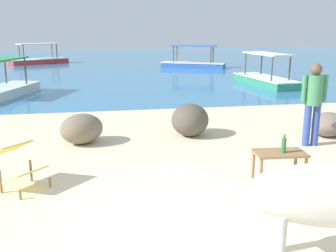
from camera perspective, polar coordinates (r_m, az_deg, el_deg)
name	(u,v)px	position (r m, az deg, el deg)	size (l,w,h in m)	color
sand_beach	(183,235)	(4.72, 2.21, -15.32)	(18.00, 14.00, 0.04)	beige
water_surface	(110,64)	(26.13, -8.32, 8.80)	(60.00, 36.00, 0.03)	teal
cow	(332,197)	(4.15, 22.52, -9.37)	(1.95, 1.02, 1.09)	beige
low_bench_table	(279,157)	(6.20, 15.72, -4.33)	(0.79, 0.50, 0.48)	olive
bottle	(284,145)	(6.12, 16.30, -2.63)	(0.07, 0.07, 0.30)	#2D6B38
deck_chair_far	(17,163)	(6.16, -20.85, -4.96)	(0.92, 0.91, 0.68)	olive
person_standing	(314,98)	(8.20, 20.20, 3.73)	(0.51, 0.32, 1.62)	#334C99
shore_rock_large	(82,129)	(8.17, -12.30, -0.39)	(0.89, 0.76, 0.60)	#756651
shore_rock_medium	(190,120)	(8.56, 3.18, 0.88)	(0.91, 0.80, 0.69)	brown
shore_rock_small	(328,124)	(9.21, 22.03, 0.23)	(0.88, 0.73, 0.51)	gray
boat_white	(0,89)	(14.57, -22.94, 4.89)	(2.25, 3.85, 1.29)	white
boat_blue	(193,63)	(23.25, 3.65, 9.00)	(3.80, 2.66, 1.29)	#3866B7
boat_red	(39,59)	(27.26, -18.06, 9.09)	(3.78, 2.76, 1.29)	#C63833
boat_green	(266,78)	(16.84, 13.85, 6.69)	(1.54, 3.78, 1.29)	#338E66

